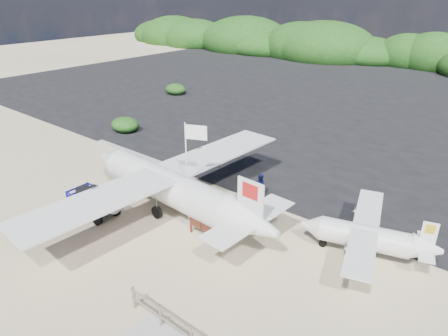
# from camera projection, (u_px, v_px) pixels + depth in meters

# --- Properties ---
(ground) EXTENTS (160.00, 160.00, 0.00)m
(ground) POSITION_uv_depth(u_px,v_px,m) (173.00, 226.00, 20.72)
(ground) COLOR beige
(asphalt_apron) EXTENTS (90.00, 50.00, 0.04)m
(asphalt_apron) POSITION_uv_depth(u_px,v_px,m) (378.00, 105.00, 41.97)
(asphalt_apron) COLOR #B2B2B2
(asphalt_apron) RESTS_ON ground
(lagoon) EXTENTS (9.00, 7.00, 0.40)m
(lagoon) POSITION_uv_depth(u_px,v_px,m) (95.00, 171.00, 26.94)
(lagoon) COLOR #B2B2B2
(lagoon) RESTS_ON ground
(vegetation_band) EXTENTS (124.00, 8.00, 4.40)m
(vegetation_band) POSITION_uv_depth(u_px,v_px,m) (437.00, 71.00, 59.68)
(vegetation_band) COLOR #B2B2B2
(vegetation_band) RESTS_ON ground
(baggage_cart) EXTENTS (3.02, 1.79, 1.48)m
(baggage_cart) POSITION_uv_depth(u_px,v_px,m) (95.00, 214.00, 21.88)
(baggage_cart) COLOR #0B11A5
(baggage_cart) RESTS_ON ground
(flagpole) EXTENTS (1.19, 0.86, 5.49)m
(flagpole) POSITION_uv_depth(u_px,v_px,m) (189.00, 221.00, 21.16)
(flagpole) COLOR white
(flagpole) RESTS_ON ground
(signboard) EXTENTS (1.61, 0.16, 1.33)m
(signboard) POSITION_uv_depth(u_px,v_px,m) (202.00, 237.00, 19.81)
(signboard) COLOR #582819
(signboard) RESTS_ON ground
(crew_a) EXTENTS (0.73, 0.54, 1.82)m
(crew_a) POSITION_uv_depth(u_px,v_px,m) (173.00, 189.00, 22.59)
(crew_a) COLOR #111542
(crew_a) RESTS_ON ground
(crew_b) EXTENTS (0.79, 0.64, 1.54)m
(crew_b) POSITION_uv_depth(u_px,v_px,m) (260.00, 186.00, 23.28)
(crew_b) COLOR #111542
(crew_b) RESTS_ON ground
(aircraft_small) EXTENTS (7.80, 7.80, 2.27)m
(aircraft_small) POSITION_uv_depth(u_px,v_px,m) (310.00, 89.00, 48.87)
(aircraft_small) COLOR #B2B2B2
(aircraft_small) RESTS_ON ground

